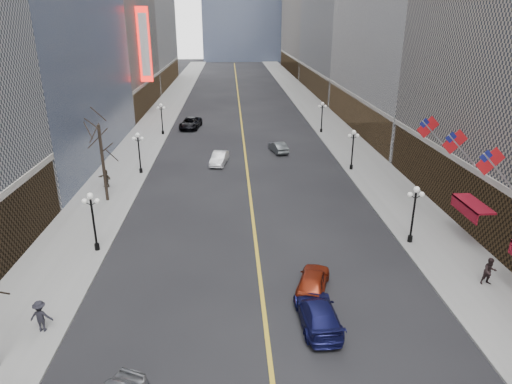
{
  "coord_description": "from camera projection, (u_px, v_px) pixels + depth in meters",
  "views": [
    {
      "loc": [
        -1.73,
        -0.61,
        16.21
      ],
      "look_at": [
        -0.6,
        19.71,
        8.43
      ],
      "focal_mm": 32.0,
      "sensor_mm": 36.0,
      "label": 1
    }
  ],
  "objects": [
    {
      "name": "flag_5",
      "position": [
        430.0,
        129.0,
        39.14
      ],
      "size": [
        2.87,
        0.12,
        2.87
      ],
      "color": "#B2B2B7",
      "rests_on": "ground"
    },
    {
      "name": "streetlamp_east_3",
      "position": [
        322.0,
        114.0,
        67.57
      ],
      "size": [
        1.26,
        0.44,
        4.52
      ],
      "color": "black",
      "rests_on": "sidewalk_east"
    },
    {
      "name": "streetlamp_west_3",
      "position": [
        162.0,
        116.0,
        66.35
      ],
      "size": [
        1.26,
        0.44,
        4.52
      ],
      "color": "black",
      "rests_on": "sidewalk_west"
    },
    {
      "name": "streetlamp_west_1",
      "position": [
        93.0,
        216.0,
        32.77
      ],
      "size": [
        1.26,
        0.44,
        4.52
      ],
      "color": "black",
      "rests_on": "sidewalk_west"
    },
    {
      "name": "awning_c",
      "position": [
        471.0,
        205.0,
        34.16
      ],
      "size": [
        1.4,
        4.0,
        0.93
      ],
      "color": "maroon",
      "rests_on": "ground"
    },
    {
      "name": "ped_west_walk",
      "position": [
        41.0,
        316.0,
        24.72
      ],
      "size": [
        1.22,
        0.53,
        1.86
      ],
      "primitive_type": "imported",
      "rotation": [
        0.0,
        0.0,
        3.12
      ],
      "color": "black",
      "rests_on": "sidewalk_west"
    },
    {
      "name": "ped_west_far",
      "position": [
        106.0,
        178.0,
        46.05
      ],
      "size": [
        1.68,
        1.37,
        1.83
      ],
      "primitive_type": "imported",
      "rotation": [
        0.0,
        0.0,
        -0.6
      ],
      "color": "#2F261A",
      "rests_on": "sidewalk_west"
    },
    {
      "name": "streetlamp_east_2",
      "position": [
        353.0,
        146.0,
        50.78
      ],
      "size": [
        1.26,
        0.44,
        4.52
      ],
      "color": "black",
      "rests_on": "sidewalk_east"
    },
    {
      "name": "car_sb_near",
      "position": [
        318.0,
        313.0,
        25.55
      ],
      "size": [
        2.31,
        5.22,
        1.49
      ],
      "primitive_type": "imported",
      "rotation": [
        0.0,
        0.0,
        3.19
      ],
      "color": "#14164C",
      "rests_on": "ground"
    },
    {
      "name": "streetlamp_east_1",
      "position": [
        414.0,
        209.0,
        34.0
      ],
      "size": [
        1.26,
        0.44,
        4.52
      ],
      "color": "black",
      "rests_on": "sidewalk_east"
    },
    {
      "name": "flag_3",
      "position": [
        492.0,
        164.0,
        29.82
      ],
      "size": [
        2.87,
        0.12,
        2.87
      ],
      "color": "#B2B2B7",
      "rests_on": "ground"
    },
    {
      "name": "tree_west_far",
      "position": [
        100.0,
        137.0,
        40.82
      ],
      "size": [
        3.6,
        3.6,
        7.92
      ],
      "color": "#2D231C",
      "rests_on": "sidewalk_west"
    },
    {
      "name": "lane_line",
      "position": [
        241.0,
        115.0,
        81.05
      ],
      "size": [
        0.25,
        200.0,
        0.02
      ],
      "primitive_type": "cube",
      "color": "gold",
      "rests_on": "ground"
    },
    {
      "name": "sidewalk_west",
      "position": [
        152.0,
        129.0,
        70.97
      ],
      "size": [
        6.0,
        230.0,
        0.15
      ],
      "primitive_type": "cube",
      "color": "gray",
      "rests_on": "ground"
    },
    {
      "name": "ped_east_walk",
      "position": [
        490.0,
        271.0,
        29.07
      ],
      "size": [
        0.92,
        0.53,
        1.86
      ],
      "primitive_type": "imported",
      "rotation": [
        0.0,
        0.0,
        0.03
      ],
      "color": "black",
      "rests_on": "sidewalk_east"
    },
    {
      "name": "car_sb_mid",
      "position": [
        313.0,
        281.0,
        28.66
      ],
      "size": [
        3.06,
        4.74,
        1.5
      ],
      "primitive_type": "imported",
      "rotation": [
        0.0,
        0.0,
        2.82
      ],
      "color": "maroon",
      "rests_on": "ground"
    },
    {
      "name": "car_nb_mid",
      "position": [
        219.0,
        158.0,
        53.72
      ],
      "size": [
        2.32,
        4.66,
        1.47
      ],
      "primitive_type": "imported",
      "rotation": [
        0.0,
        0.0,
        -0.18
      ],
      "color": "silver",
      "rests_on": "ground"
    },
    {
      "name": "flag_4",
      "position": [
        457.0,
        144.0,
        34.48
      ],
      "size": [
        2.87,
        0.12,
        2.87
      ],
      "color": "#B2B2B7",
      "rests_on": "ground"
    },
    {
      "name": "sidewalk_east",
      "position": [
        330.0,
        126.0,
        72.43
      ],
      "size": [
        6.0,
        230.0,
        0.15
      ],
      "primitive_type": "cube",
      "color": "gray",
      "rests_on": "ground"
    },
    {
      "name": "streetlamp_west_2",
      "position": [
        139.0,
        149.0,
        49.56
      ],
      "size": [
        1.26,
        0.44,
        4.52
      ],
      "color": "black",
      "rests_on": "sidewalk_west"
    },
    {
      "name": "car_nb_far",
      "position": [
        191.0,
        123.0,
        71.23
      ],
      "size": [
        3.58,
        6.35,
        1.67
      ],
      "primitive_type": "imported",
      "rotation": [
        0.0,
        0.0,
        -0.14
      ],
      "color": "black",
      "rests_on": "ground"
    },
    {
      "name": "theatre_marquee",
      "position": [
        144.0,
        45.0,
        75.94
      ],
      "size": [
        2.0,
        0.55,
        12.0
      ],
      "color": "red",
      "rests_on": "ground"
    },
    {
      "name": "car_sb_far",
      "position": [
        278.0,
        147.0,
        58.5
      ],
      "size": [
        2.38,
        4.44,
        1.39
      ],
      "primitive_type": "imported",
      "rotation": [
        0.0,
        0.0,
        3.37
      ],
      "color": "#464B4D",
      "rests_on": "ground"
    }
  ]
}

